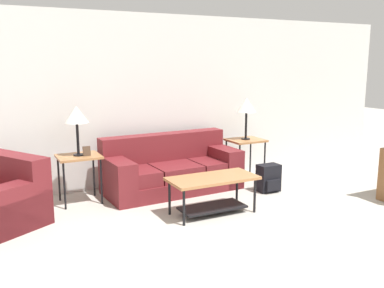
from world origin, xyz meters
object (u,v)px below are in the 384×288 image
object	(u,v)px
side_table_left	(79,161)
side_table_right	(246,144)
backpack	(269,178)
table_lamp_left	(77,116)
couch	(171,171)
coffee_table	(213,187)
table_lamp_right	(246,106)

from	to	relation	value
side_table_left	side_table_right	world-z (taller)	same
backpack	table_lamp_left	bearing A→B (deg)	163.88
side_table_right	table_lamp_left	size ratio (longest dim) A/B	0.99
couch	side_table_right	xyz separation A→B (m)	(1.34, 0.04, 0.28)
couch	backpack	xyz separation A→B (m)	(1.26, -0.71, -0.10)
side_table_right	backpack	bearing A→B (deg)	-96.40
couch	side_table_left	xyz separation A→B (m)	(-1.34, 0.04, 0.28)
coffee_table	backpack	bearing A→B (deg)	20.22
side_table_left	table_lamp_left	xyz separation A→B (m)	(-0.00, 0.00, 0.61)
coffee_table	side_table_right	bearing A→B (deg)	42.78
side_table_left	backpack	xyz separation A→B (m)	(2.59, -0.75, -0.39)
side_table_right	table_lamp_left	bearing A→B (deg)	180.00
table_lamp_left	table_lamp_right	size ratio (longest dim) A/B	1.00
table_lamp_right	coffee_table	bearing A→B (deg)	-137.22
couch	side_table_right	bearing A→B (deg)	1.82
side_table_left	side_table_right	distance (m)	2.67
table_lamp_left	table_lamp_right	bearing A→B (deg)	0.00
side_table_right	backpack	xyz separation A→B (m)	(-0.08, -0.75, -0.39)
table_lamp_right	side_table_left	bearing A→B (deg)	180.00
side_table_right	side_table_left	bearing A→B (deg)	180.00
couch	table_lamp_left	bearing A→B (deg)	178.17
coffee_table	couch	bearing A→B (deg)	92.53
couch	side_table_left	size ratio (longest dim) A/B	3.09
table_lamp_left	backpack	size ratio (longest dim) A/B	1.64
side_table_left	backpack	world-z (taller)	side_table_left
table_lamp_right	backpack	world-z (taller)	table_lamp_right
table_lamp_left	table_lamp_right	xyz separation A→B (m)	(2.67, 0.00, 0.00)
coffee_table	table_lamp_left	bearing A→B (deg)	139.29
side_table_right	table_lamp_left	distance (m)	2.74
couch	backpack	distance (m)	1.44
couch	side_table_right	distance (m)	1.37
side_table_left	table_lamp_right	distance (m)	2.74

